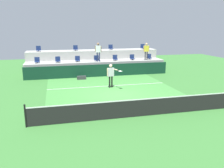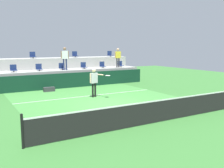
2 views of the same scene
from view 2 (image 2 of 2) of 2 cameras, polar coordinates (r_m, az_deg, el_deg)
ground_plane at (r=13.61m, az=-0.81°, el=-4.39°), size 40.00×40.00×0.00m
court_inner_paint at (r=14.47m, az=-2.77°, el=-3.62°), size 9.00×10.00×0.01m
court_service_line at (r=15.70m, az=-5.14°, el=-2.67°), size 9.00×0.06×0.00m
tennis_net at (r=10.30m, az=10.28°, el=-5.87°), size 10.48×0.08×1.07m
sponsor_backboard at (r=18.89m, az=-9.83°, el=0.79°), size 13.00×0.16×1.10m
seating_tier_lower at (r=20.10m, az=-11.14°, el=1.43°), size 13.00×1.80×1.25m
seating_tier_upper at (r=21.75m, az=-12.74°, el=3.03°), size 13.00×1.80×2.10m
stadium_chair_lower_left at (r=19.08m, az=-21.33°, el=3.18°), size 0.44×0.40×0.52m
stadium_chair_lower_mid_left at (r=19.44m, az=-16.13°, el=3.51°), size 0.44×0.40×0.52m
stadium_chair_lower_center at (r=19.94m, az=-11.20°, el=3.80°), size 0.44×0.40×0.52m
stadium_chair_lower_mid_right at (r=20.61m, az=-6.39°, el=4.05°), size 0.44×0.40×0.52m
stadium_chair_lower_right at (r=21.37m, az=-2.16°, el=4.25°), size 0.44×0.40×0.52m
stadium_chair_lower_far_right at (r=22.27m, az=1.92°, el=4.42°), size 0.44×0.40×0.52m
stadium_chair_upper_left at (r=21.14m, az=-17.44°, el=6.13°), size 0.44×0.40×0.52m
stadium_chair_upper_right at (r=22.22m, az=-8.34°, el=6.52°), size 0.44×0.40×0.52m
stadium_chair_upper_far_right at (r=23.76m, az=-0.45°, el=6.73°), size 0.44×0.40×0.52m
tennis_player at (r=15.12m, az=-4.00°, el=1.01°), size 0.95×1.16×1.74m
spectator_in_grey at (r=19.57m, az=-10.59°, el=6.17°), size 0.60×0.27×1.73m
spectator_leaning_on_rail at (r=21.64m, az=1.34°, el=6.33°), size 0.58×0.25×1.63m
tennis_ball at (r=10.80m, az=8.86°, el=-4.47°), size 0.07×0.07×0.07m
equipment_bag at (r=17.66m, az=-14.01°, el=-1.18°), size 0.76×0.28×0.30m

